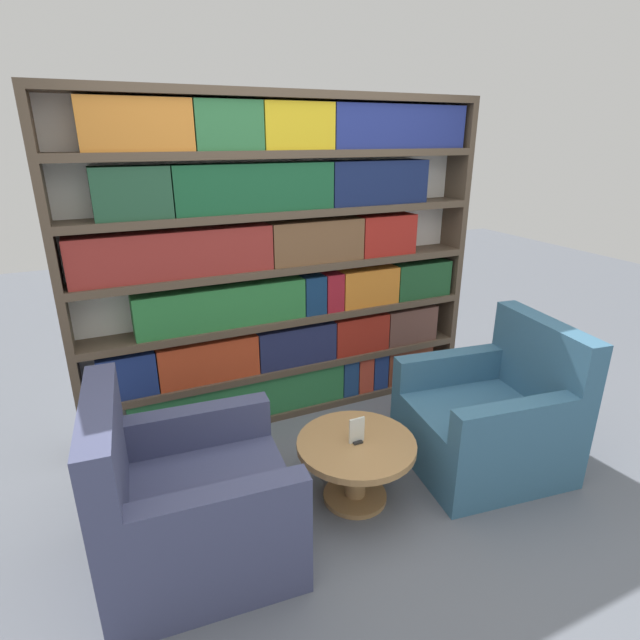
{
  "coord_description": "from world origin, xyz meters",
  "views": [
    {
      "loc": [
        -1.22,
        -1.82,
        2.01
      ],
      "look_at": [
        -0.03,
        0.76,
        0.95
      ],
      "focal_mm": 28.0,
      "sensor_mm": 36.0,
      "label": 1
    }
  ],
  "objects": [
    {
      "name": "table_sign",
      "position": [
        -0.03,
        0.27,
        0.45
      ],
      "size": [
        0.09,
        0.06,
        0.15
      ],
      "color": "black",
      "rests_on": "coffee_table"
    },
    {
      "name": "ground_plane",
      "position": [
        0.0,
        0.0,
        0.0
      ],
      "size": [
        14.0,
        14.0,
        0.0
      ],
      "primitive_type": "plane",
      "color": "slate"
    },
    {
      "name": "coffee_table",
      "position": [
        -0.03,
        0.27,
        0.28
      ],
      "size": [
        0.68,
        0.68,
        0.39
      ],
      "color": "#AD7F4C",
      "rests_on": "ground_plane"
    },
    {
      "name": "armchair_right",
      "position": [
        0.92,
        0.22,
        0.31
      ],
      "size": [
        1.0,
        0.94,
        0.94
      ],
      "rotation": [
        0.0,
        0.0,
        -1.71
      ],
      "color": "#386684",
      "rests_on": "ground_plane"
    },
    {
      "name": "bookshelf",
      "position": [
        -0.0,
        1.41,
        1.13
      ],
      "size": [
        2.92,
        0.3,
        2.27
      ],
      "color": "silver",
      "rests_on": "ground_plane"
    },
    {
      "name": "armchair_left",
      "position": [
        -0.98,
        0.23,
        0.31
      ],
      "size": [
        0.96,
        0.9,
        0.94
      ],
      "rotation": [
        0.0,
        0.0,
        1.49
      ],
      "color": "#42476B",
      "rests_on": "ground_plane"
    }
  ]
}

